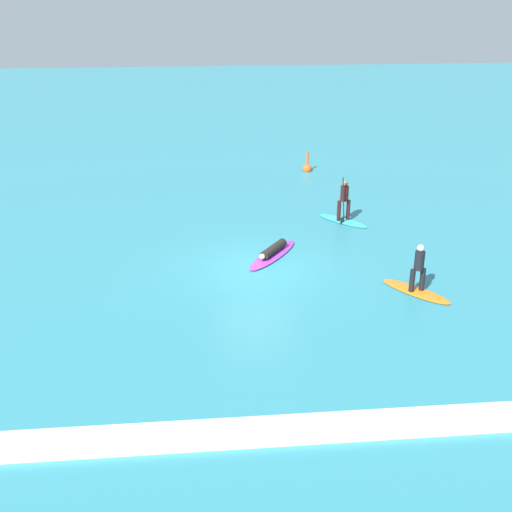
% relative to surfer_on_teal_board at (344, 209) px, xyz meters
% --- Properties ---
extents(ground_plane, '(120.00, 120.00, 0.00)m').
position_rel_surfer_on_teal_board_xyz_m(ground_plane, '(-4.18, -4.51, -0.59)').
color(ground_plane, teal).
rests_on(ground_plane, ground).
extents(surfer_on_teal_board, '(2.13, 2.25, 2.12)m').
position_rel_surfer_on_teal_board_xyz_m(surfer_on_teal_board, '(0.00, 0.00, 0.00)').
color(surfer_on_teal_board, '#33C6CC').
rests_on(surfer_on_teal_board, ground_plane).
extents(surfer_on_purple_board, '(2.47, 3.10, 0.43)m').
position_rel_surfer_on_teal_board_xyz_m(surfer_on_purple_board, '(-3.44, -3.41, -0.44)').
color(surfer_on_purple_board, purple).
rests_on(surfer_on_purple_board, ground_plane).
extents(surfer_on_orange_board, '(2.17, 2.44, 1.71)m').
position_rel_surfer_on_teal_board_xyz_m(surfer_on_orange_board, '(0.94, -6.87, -0.11)').
color(surfer_on_orange_board, orange).
rests_on(surfer_on_orange_board, ground_plane).
extents(marker_buoy, '(0.51, 0.51, 1.20)m').
position_rel_surfer_on_teal_board_xyz_m(marker_buoy, '(-0.22, 7.99, -0.41)').
color(marker_buoy, '#E55119').
rests_on(marker_buoy, ground_plane).
extents(wave_crest, '(16.34, 0.90, 0.18)m').
position_rel_surfer_on_teal_board_xyz_m(wave_crest, '(-4.18, -13.56, -0.50)').
color(wave_crest, white).
rests_on(wave_crest, ground_plane).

